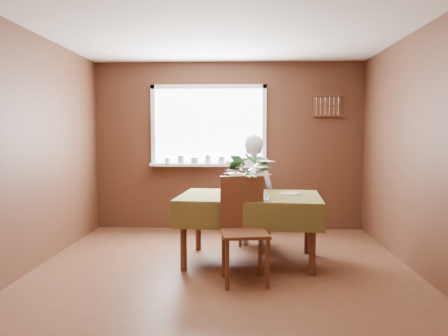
{
  "coord_description": "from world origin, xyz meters",
  "views": [
    {
      "loc": [
        0.2,
        -4.29,
        1.42
      ],
      "look_at": [
        0.0,
        0.55,
        1.05
      ],
      "focal_mm": 35.0,
      "sensor_mm": 36.0,
      "label": 1
    }
  ],
  "objects_px": {
    "dining_table": "(250,203)",
    "chair_near": "(243,225)",
    "flower_bouquet": "(250,172)",
    "chair_far": "(253,203)",
    "seated_woman": "(254,191)"
  },
  "relations": [
    {
      "from": "dining_table",
      "to": "chair_near",
      "type": "relative_size",
      "value": 1.62
    },
    {
      "from": "dining_table",
      "to": "flower_bouquet",
      "type": "height_order",
      "value": "flower_bouquet"
    },
    {
      "from": "chair_far",
      "to": "dining_table",
      "type": "bearing_deg",
      "value": 76.36
    },
    {
      "from": "dining_table",
      "to": "seated_woman",
      "type": "bearing_deg",
      "value": 90.0
    },
    {
      "from": "dining_table",
      "to": "chair_far",
      "type": "xyz_separation_m",
      "value": [
        0.06,
        0.77,
        -0.11
      ]
    },
    {
      "from": "chair_far",
      "to": "flower_bouquet",
      "type": "bearing_deg",
      "value": 77.08
    },
    {
      "from": "dining_table",
      "to": "seated_woman",
      "type": "xyz_separation_m",
      "value": [
        0.06,
        0.71,
        0.05
      ]
    },
    {
      "from": "flower_bouquet",
      "to": "chair_near",
      "type": "bearing_deg",
      "value": -99.24
    },
    {
      "from": "seated_woman",
      "to": "dining_table",
      "type": "bearing_deg",
      "value": 104.69
    },
    {
      "from": "seated_woman",
      "to": "chair_far",
      "type": "bearing_deg",
      "value": -68.47
    },
    {
      "from": "chair_near",
      "to": "flower_bouquet",
      "type": "distance_m",
      "value": 0.63
    },
    {
      "from": "dining_table",
      "to": "chair_far",
      "type": "relative_size",
      "value": 1.62
    },
    {
      "from": "dining_table",
      "to": "seated_woman",
      "type": "distance_m",
      "value": 0.71
    },
    {
      "from": "chair_near",
      "to": "flower_bouquet",
      "type": "bearing_deg",
      "value": 73.05
    },
    {
      "from": "dining_table",
      "to": "seated_woman",
      "type": "height_order",
      "value": "seated_woman"
    }
  ]
}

